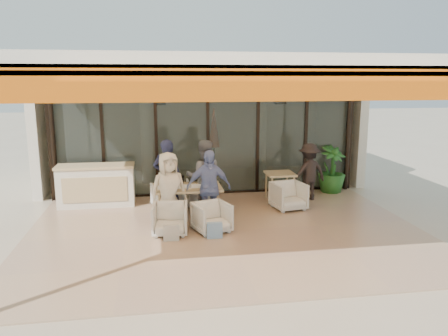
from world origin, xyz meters
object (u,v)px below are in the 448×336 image
Objects in this scene: diner_periwinkle at (209,188)px; potted_palm at (332,169)px; side_table at (280,177)px; chair_near_right at (212,216)px; diner_grey at (204,177)px; standing_woman at (309,172)px; host_counter at (96,185)px; chair_near_left at (170,218)px; diner_navy at (167,177)px; chair_far_right at (202,192)px; chair_far_left at (167,194)px; diner_cream at (169,190)px; dining_table at (187,189)px; side_chair at (289,195)px.

potted_palm is at bearing 26.10° from diner_periwinkle.
side_table is at bearing 32.99° from diner_periwinkle.
diner_periwinkle is at bearing 71.33° from chair_near_right.
diner_grey is 2.81m from standing_woman.
host_counter reaches higher than chair_near_left.
chair_near_right is 0.39× the size of diner_navy.
chair_near_left is (-0.84, -1.90, -0.01)m from chair_far_right.
diner_navy is 1.18× the size of standing_woman.
chair_far_left is 0.84m from chair_far_right.
diner_cream reaches higher than chair_far_left.
standing_woman is at bearing -161.11° from diner_navy.
diner_cream reaches higher than chair_near_left.
chair_near_left is at bearing 15.49° from standing_woman.
chair_near_left reaches higher than chair_near_right.
dining_table is 1.15× the size of potted_palm.
standing_woman is at bearing 17.72° from dining_table.
chair_far_left is 0.98× the size of chair_near_right.
dining_table is at bearing 65.18° from chair_far_right.
diner_navy is (0.00, 1.40, 0.52)m from chair_near_left.
side_table reaches higher than side_chair.
host_counter is 1.41× the size of potted_palm.
chair_far_right is at bearing -8.48° from host_counter.
host_counter is 1.16× the size of diner_cream.
side_table is at bearing -17.25° from standing_woman.
side_table reaches higher than chair_far_left.
potted_palm is (4.08, 1.67, -0.03)m from dining_table.
chair_near_right is at bearing 130.78° from diner_navy.
chair_far_right is 2.11m from side_chair.
chair_far_right is 2.04m from side_table.
host_counter is 1.06× the size of diner_navy.
diner_cream reaches higher than standing_woman.
standing_woman is (0.74, -0.05, 0.11)m from side_table.
diner_grey reaches higher than chair_near_right.
dining_table is at bearing 95.59° from chair_far_left.
diner_cream is (0.00, 0.50, 0.45)m from chair_near_left.
side_table is 0.80m from side_chair.
diner_periwinkle is 2.53m from side_table.
side_chair reaches higher than chair_far_right.
host_counter is at bearing -16.44° from diner_grey.
standing_woman reaches higher than chair_far_left.
host_counter is 2.85m from chair_near_left.
diner_navy reaches higher than chair_near_left.
dining_table is 2.01× the size of side_table.
host_counter is 2.48× the size of side_table.
chair_far_left is at bearing 73.90° from diner_cream.
side_chair is (2.01, 0.77, -0.44)m from diner_periwinkle.
host_counter is at bearing -30.56° from chair_far_left.
chair_near_left reaches higher than chair_far_left.
host_counter reaches higher than chair_near_right.
chair_near_right is 0.43× the size of diner_cream.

